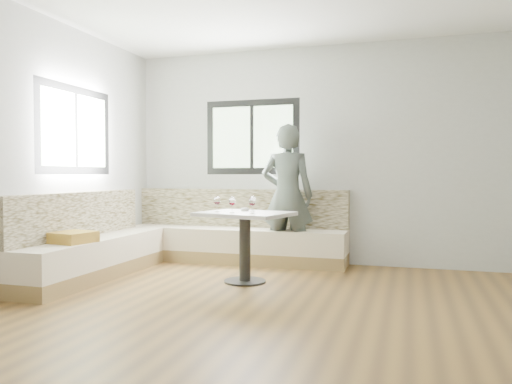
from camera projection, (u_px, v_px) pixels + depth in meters
The scene contains 9 objects.
room at pixel (258, 143), 4.14m from camera, with size 5.01×5.01×2.81m.
banquette at pixel (177, 241), 6.10m from camera, with size 2.90×2.80×0.95m.
table at pixel (245, 230), 5.29m from camera, with size 1.05×0.90×0.75m.
person at pixel (287, 196), 6.20m from camera, with size 0.65×0.42×1.77m, color #47504A.
olive_ramekin at pixel (245, 209), 5.43m from camera, with size 0.09×0.09×0.04m.
wine_glass_a at pixel (217, 201), 5.30m from camera, with size 0.08×0.08×0.17m.
wine_glass_b at pixel (232, 202), 5.15m from camera, with size 0.08×0.08×0.17m.
wine_glass_c at pixel (252, 202), 5.07m from camera, with size 0.08×0.08×0.17m.
wine_glass_d at pixel (253, 201), 5.39m from camera, with size 0.08×0.08×0.17m.
Camera 1 is at (1.13, -3.89, 1.15)m, focal length 35.00 mm.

